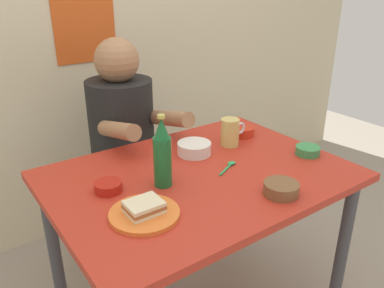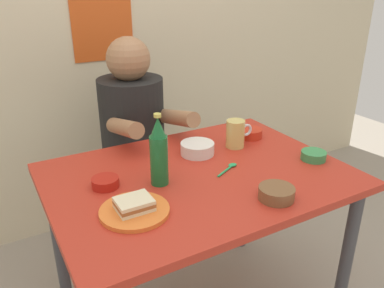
% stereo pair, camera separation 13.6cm
% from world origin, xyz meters
% --- Properties ---
extents(wall_back, '(4.40, 0.09, 2.60)m').
position_xyz_m(wall_back, '(-0.00, 1.05, 1.30)').
color(wall_back, beige).
rests_on(wall_back, ground).
extents(dining_table, '(1.10, 0.80, 0.74)m').
position_xyz_m(dining_table, '(0.00, 0.00, 0.65)').
color(dining_table, '#B72D1E').
rests_on(dining_table, ground).
extents(stool, '(0.34, 0.34, 0.45)m').
position_xyz_m(stool, '(-0.02, 0.63, 0.35)').
color(stool, '#4C4C51').
rests_on(stool, ground).
extents(person_seated, '(0.33, 0.56, 0.72)m').
position_xyz_m(person_seated, '(-0.02, 0.62, 0.77)').
color(person_seated, black).
rests_on(person_seated, stool).
extents(plate_orange, '(0.22, 0.22, 0.01)m').
position_xyz_m(plate_orange, '(-0.31, -0.13, 0.75)').
color(plate_orange, orange).
rests_on(plate_orange, dining_table).
extents(sandwich, '(0.11, 0.09, 0.04)m').
position_xyz_m(sandwich, '(-0.31, -0.13, 0.77)').
color(sandwich, beige).
rests_on(sandwich, plate_orange).
extents(beer_mug, '(0.13, 0.08, 0.12)m').
position_xyz_m(beer_mug, '(0.27, 0.14, 0.80)').
color(beer_mug, '#D1BC66').
rests_on(beer_mug, dining_table).
extents(beer_bottle, '(0.06, 0.06, 0.26)m').
position_xyz_m(beer_bottle, '(-0.16, 0.00, 0.86)').
color(beer_bottle, '#19602D').
rests_on(beer_bottle, dining_table).
extents(sambal_bowl_red, '(0.10, 0.10, 0.03)m').
position_xyz_m(sambal_bowl_red, '(-0.34, 0.07, 0.76)').
color(sambal_bowl_red, '#B21E14').
rests_on(sambal_bowl_red, dining_table).
extents(sauce_bowl_chili, '(0.11, 0.11, 0.04)m').
position_xyz_m(sauce_bowl_chili, '(0.39, 0.19, 0.76)').
color(sauce_bowl_chili, red).
rests_on(sauce_bowl_chili, dining_table).
extents(dip_bowl_green, '(0.10, 0.10, 0.03)m').
position_xyz_m(dip_bowl_green, '(0.46, -0.13, 0.76)').
color(dip_bowl_green, '#388C4C').
rests_on(dip_bowl_green, dining_table).
extents(rice_bowl_white, '(0.14, 0.14, 0.05)m').
position_xyz_m(rice_bowl_white, '(0.08, 0.15, 0.77)').
color(rice_bowl_white, silver).
rests_on(rice_bowl_white, dining_table).
extents(condiment_bowl_brown, '(0.12, 0.12, 0.04)m').
position_xyz_m(condiment_bowl_brown, '(0.13, -0.29, 0.76)').
color(condiment_bowl_brown, brown).
rests_on(condiment_bowl_brown, dining_table).
extents(spoon, '(0.12, 0.06, 0.01)m').
position_xyz_m(spoon, '(0.12, -0.03, 0.75)').
color(spoon, '#26A559').
rests_on(spoon, dining_table).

